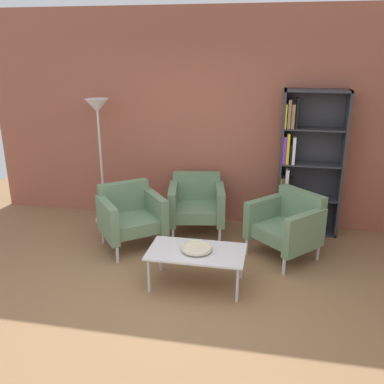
{
  "coord_description": "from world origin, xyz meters",
  "views": [
    {
      "loc": [
        0.88,
        -3.26,
        2.39
      ],
      "look_at": [
        0.07,
        0.84,
        0.95
      ],
      "focal_mm": 39.5,
      "sensor_mm": 36.0,
      "label": 1
    }
  ],
  "objects": [
    {
      "name": "bookshelf_tall",
      "position": [
        1.27,
        2.25,
        0.91
      ],
      "size": [
        0.8,
        0.3,
        1.9
      ],
      "color": "#333338",
      "rests_on": "ground_plane"
    },
    {
      "name": "brick_back_panel",
      "position": [
        0.0,
        2.46,
        1.45
      ],
      "size": [
        6.4,
        0.12,
        2.9
      ],
      "primitive_type": "cube",
      "color": "#9E5642",
      "rests_on": "ground_plane"
    },
    {
      "name": "decorative_bowl",
      "position": [
        0.16,
        0.59,
        0.43
      ],
      "size": [
        0.32,
        0.32,
        0.05
      ],
      "color": "beige",
      "rests_on": "coffee_table_low"
    },
    {
      "name": "armchair_near_window",
      "position": [
        1.09,
        1.45,
        0.41
      ],
      "size": [
        0.95,
        0.95,
        0.78
      ],
      "rotation": [
        0.0,
        0.0,
        -0.75
      ],
      "color": "slate",
      "rests_on": "ground_plane"
    },
    {
      "name": "armchair_by_bookshelf",
      "position": [
        -0.82,
        1.36,
        0.41
      ],
      "size": [
        0.95,
        0.94,
        0.78
      ],
      "rotation": [
        0.0,
        0.0,
        0.68
      ],
      "color": "slate",
      "rests_on": "ground_plane"
    },
    {
      "name": "ground_plane",
      "position": [
        0.0,
        0.0,
        0.0
      ],
      "size": [
        8.32,
        8.32,
        0.0
      ],
      "primitive_type": "plane",
      "color": "olive"
    },
    {
      "name": "floor_lamp_torchiere",
      "position": [
        -1.47,
        2.06,
        1.45
      ],
      "size": [
        0.32,
        0.32,
        1.74
      ],
      "color": "silver",
      "rests_on": "ground_plane"
    },
    {
      "name": "armchair_corner_red",
      "position": [
        -0.09,
        1.92,
        0.41
      ],
      "size": [
        0.82,
        0.77,
        0.78
      ],
      "rotation": [
        0.0,
        0.0,
        0.18
      ],
      "color": "slate",
      "rests_on": "ground_plane"
    },
    {
      "name": "coffee_table_low",
      "position": [
        0.16,
        0.59,
        0.37
      ],
      "size": [
        1.0,
        0.56,
        0.4
      ],
      "color": "silver",
      "rests_on": "ground_plane"
    }
  ]
}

